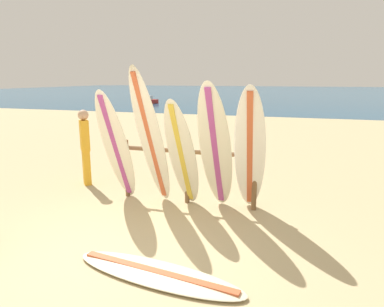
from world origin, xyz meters
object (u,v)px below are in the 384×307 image
surfboard_leaning_center_right (250,152)px  small_boat_offshore (148,101)px  surfboard_leaning_far_left (117,148)px  surfboard_leaning_center_left (182,155)px  surfboard_leaning_left (151,139)px  surfboard_leaning_center (216,149)px  surfboard_lying_on_sand (157,274)px  beachgoer_standing (85,144)px  surfboard_rack (187,165)px

surfboard_leaning_center_right → small_boat_offshore: 26.94m
surfboard_leaning_far_left → surfboard_leaning_center_left: surfboard_leaning_far_left is taller
surfboard_leaning_left → surfboard_leaning_center: surfboard_leaning_left is taller
surfboard_leaning_left → surfboard_leaning_center: (1.17, 0.02, -0.12)m
surfboard_lying_on_sand → beachgoer_standing: 4.22m
small_boat_offshore → beachgoer_standing: bearing=-68.5°
surfboard_rack → surfboard_leaning_center_right: (1.19, -0.28, 0.39)m
surfboard_leaning_center → surfboard_leaning_left: bearing=-178.9°
surfboard_leaning_left → surfboard_lying_on_sand: bearing=-64.9°
surfboard_lying_on_sand → small_boat_offshore: 28.59m
surfboard_lying_on_sand → beachgoer_standing: beachgoer_standing is taller
surfboard_rack → small_boat_offshore: bearing=116.2°
surfboard_leaning_far_left → surfboard_leaning_center: (1.84, 0.04, 0.07)m
surfboard_leaning_left → surfboard_leaning_center_left: bearing=6.8°
small_boat_offshore → surfboard_lying_on_sand: bearing=-65.2°
surfboard_rack → surfboard_lying_on_sand: 2.63m
small_boat_offshore → surfboard_rack: bearing=-63.8°
surfboard_leaning_center_left → surfboard_leaning_center: 0.63m
surfboard_leaning_center_left → surfboard_leaning_left: bearing=-173.2°
surfboard_leaning_center → small_boat_offshore: bearing=117.0°
surfboard_leaning_far_left → surfboard_leaning_left: (0.68, 0.02, 0.19)m
surfboard_leaning_center_right → beachgoer_standing: (-3.66, 0.69, -0.21)m
surfboard_rack → surfboard_leaning_center_left: 0.46m
surfboard_leaning_left → surfboard_rack: bearing=38.8°
surfboard_rack → small_boat_offshore: size_ratio=1.13×
beachgoer_standing → surfboard_leaning_far_left: bearing=-34.4°
surfboard_leaning_left → surfboard_leaning_center_right: surfboard_leaning_left is taller
surfboard_leaning_far_left → surfboard_lying_on_sand: bearing=-51.2°
surfboard_leaning_far_left → surfboard_leaning_left: size_ratio=0.85×
surfboard_leaning_center_right → beachgoer_standing: surfboard_leaning_center_right is taller
surfboard_leaning_left → beachgoer_standing: surfboard_leaning_left is taller
surfboard_leaning_center → surfboard_leaning_center_right: (0.55, 0.13, -0.03)m
surfboard_rack → surfboard_lying_on_sand: size_ratio=1.14×
surfboard_leaning_left → surfboard_leaning_center: bearing=1.1°
surfboard_leaning_center_right → surfboard_lying_on_sand: 2.59m
surfboard_leaning_far_left → surfboard_leaning_left: surfboard_leaning_left is taller
surfboard_leaning_far_left → surfboard_leaning_center: bearing=1.4°
surfboard_leaning_center → surfboard_lying_on_sand: (-0.19, -2.10, -1.11)m
surfboard_leaning_center_right → surfboard_leaning_center: bearing=-166.9°
surfboard_rack → surfboard_leaning_center: bearing=-32.5°
surfboard_leaning_far_left → surfboard_leaning_center_right: surfboard_leaning_center_right is taller
surfboard_leaning_center → surfboard_lying_on_sand: surfboard_leaning_center is taller
surfboard_lying_on_sand → surfboard_leaning_center: bearing=84.8°
surfboard_rack → surfboard_leaning_left: size_ratio=1.03×
surfboard_leaning_far_left → surfboard_leaning_center: 1.84m
beachgoer_standing → surfboard_leaning_center_right: bearing=-10.7°
surfboard_leaning_center → surfboard_leaning_center_right: 0.57m
surfboard_leaning_far_left → surfboard_leaning_center_left: 1.24m
surfboard_leaning_center_left → surfboard_leaning_center: size_ratio=0.88×
beachgoer_standing → small_boat_offshore: size_ratio=0.72×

